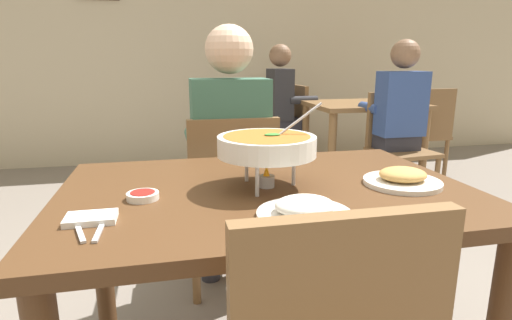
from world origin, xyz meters
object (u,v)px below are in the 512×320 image
object	(u,v)px
chair_bg_middle	(288,123)
patron_bg_left	(398,113)
chair_bg_right	(425,129)
dining_table_main	(266,222)
patron_bg_middle	(283,101)
curry_bowl	(266,146)
chair_bg_left	(396,141)
rice_plate	(305,210)
appetizer_plate	(402,178)
diner_main	(229,146)
dining_table_far	(363,118)
chair_diner_main	(231,194)
sauce_dish	(143,196)

from	to	relation	value
chair_bg_middle	patron_bg_left	bearing A→B (deg)	-64.93
chair_bg_right	patron_bg_left	distance (m)	0.81
dining_table_main	patron_bg_middle	distance (m)	2.99
curry_bowl	chair_bg_left	bearing A→B (deg)	49.32
rice_plate	appetizer_plate	size ratio (longest dim) A/B	1.00
dining_table_main	patron_bg_left	size ratio (longest dim) A/B	0.95
diner_main	appetizer_plate	distance (m)	0.92
chair_bg_left	patron_bg_middle	distance (m)	1.27
curry_bowl	dining_table_far	xyz separation A→B (m)	(1.51, 2.34, -0.27)
chair_bg_left	chair_bg_middle	size ratio (longest dim) A/B	1.00
dining_table_main	diner_main	xyz separation A→B (m)	(0.00, 0.75, 0.09)
curry_bowl	dining_table_far	size ratio (longest dim) A/B	0.33
dining_table_main	chair_bg_left	xyz separation A→B (m)	(1.54, 1.79, -0.14)
dining_table_main	chair_diner_main	size ratio (longest dim) A/B	1.39
diner_main	patron_bg_left	world-z (taller)	same
sauce_dish	dining_table_main	bearing A→B (deg)	6.01
diner_main	sauce_dish	distance (m)	0.87
chair_diner_main	patron_bg_middle	size ratio (longest dim) A/B	0.69
chair_diner_main	chair_bg_right	bearing A→B (deg)	35.85
dining_table_main	sauce_dish	bearing A→B (deg)	-173.99
patron_bg_middle	chair_bg_right	bearing A→B (deg)	-26.34
rice_plate	patron_bg_left	size ratio (longest dim) A/B	0.18
rice_plate	appetizer_plate	xyz separation A→B (m)	(0.39, 0.20, 0.00)
diner_main	patron_bg_middle	distance (m)	2.28
dining_table_far	patron_bg_left	xyz separation A→B (m)	(0.01, -0.57, 0.12)
patron_bg_left	sauce_dish	bearing A→B (deg)	-136.31
appetizer_plate	curry_bowl	bearing A→B (deg)	171.29
dining_table_far	patron_bg_middle	bearing A→B (deg)	139.91
dining_table_main	curry_bowl	distance (m)	0.24
chair_diner_main	chair_bg_middle	xyz separation A→B (m)	(0.97, 2.22, 0.00)
diner_main	chair_bg_right	size ratio (longest dim) A/B	1.46
chair_diner_main	patron_bg_left	world-z (taller)	patron_bg_left
dining_table_main	chair_bg_right	distance (m)	3.09
sauce_dish	patron_bg_left	world-z (taller)	patron_bg_left
appetizer_plate	chair_bg_left	world-z (taller)	chair_bg_left
appetizer_plate	chair_bg_left	distance (m)	2.18
chair_diner_main	sauce_dish	size ratio (longest dim) A/B	10.00
patron_bg_middle	rice_plate	bearing A→B (deg)	-105.28
chair_diner_main	curry_bowl	xyz separation A→B (m)	(-0.00, -0.72, 0.39)
sauce_dish	patron_bg_middle	size ratio (longest dim) A/B	0.07
diner_main	sauce_dish	size ratio (longest dim) A/B	14.56
dining_table_far	patron_bg_middle	xyz separation A→B (m)	(-0.62, 0.52, 0.12)
rice_plate	chair_bg_left	distance (m)	2.57
sauce_dish	dining_table_far	bearing A→B (deg)	51.65
diner_main	chair_bg_left	size ratio (longest dim) A/B	1.46
dining_table_far	sauce_dish	bearing A→B (deg)	-128.35
rice_plate	patron_bg_middle	bearing A→B (deg)	74.72
chair_bg_middle	chair_bg_left	bearing A→B (deg)	-63.67
curry_bowl	appetizer_plate	distance (m)	0.45
curry_bowl	chair_bg_right	distance (m)	3.12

